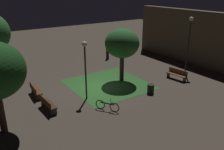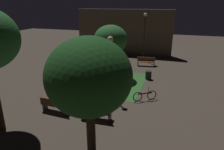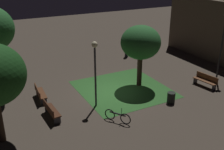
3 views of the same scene
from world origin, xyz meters
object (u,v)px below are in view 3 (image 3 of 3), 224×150
at_px(tree_right_canopy, 141,43).
at_px(pedestrian, 127,48).
at_px(trash_bin, 171,98).
at_px(bicycle, 118,116).
at_px(bench_front_right, 206,80).
at_px(lamp_post_path_center, 223,36).
at_px(bench_corner, 51,110).
at_px(lamp_post_plaza_east, 95,63).
at_px(bench_back_row, 40,93).

relative_size(tree_right_canopy, pedestrian, 2.75).
height_order(trash_bin, bicycle, bicycle).
xyz_separation_m(bench_front_right, pedestrian, (-8.47, -1.64, 0.37)).
bearing_deg(lamp_post_path_center, pedestrian, -156.06).
bearing_deg(tree_right_canopy, lamp_post_path_center, 73.34).
height_order(bench_front_right, bicycle, bicycle).
distance_m(trash_bin, pedestrian, 9.57).
bearing_deg(trash_bin, pedestrian, 166.70).
distance_m(tree_right_canopy, lamp_post_path_center, 6.27).
bearing_deg(bench_front_right, tree_right_canopy, -120.11).
height_order(bench_corner, bicycle, bicycle).
bearing_deg(lamp_post_plaza_east, bicycle, 6.91).
bearing_deg(bench_back_row, pedestrian, 117.47).
bearing_deg(bench_front_right, bench_corner, -94.95).
bearing_deg(bicycle, trash_bin, 95.45).
distance_m(lamp_post_path_center, bicycle, 10.46).
xyz_separation_m(lamp_post_path_center, trash_bin, (1.44, -5.69, -3.07)).
bearing_deg(bench_corner, bench_back_row, 180.00).
height_order(tree_right_canopy, pedestrian, tree_right_canopy).
height_order(lamp_post_plaza_east, lamp_post_path_center, lamp_post_path_center).
distance_m(lamp_post_path_center, trash_bin, 6.62).
relative_size(tree_right_canopy, lamp_post_plaza_east, 1.06).
height_order(bench_back_row, tree_right_canopy, tree_right_canopy).
relative_size(bench_corner, pedestrian, 1.13).
bearing_deg(trash_bin, lamp_post_plaza_east, -113.28).
bearing_deg(lamp_post_plaza_east, lamp_post_path_center, 87.42).
bearing_deg(lamp_post_path_center, lamp_post_plaza_east, -92.58).
bearing_deg(bench_front_right, lamp_post_plaza_east, -97.37).
xyz_separation_m(bicycle, pedestrian, (-9.69, 6.33, 0.51)).
height_order(tree_right_canopy, bicycle, tree_right_canopy).
xyz_separation_m(bench_back_row, bench_front_right, (3.52, 11.15, 0.00)).
relative_size(lamp_post_plaza_east, lamp_post_path_center, 0.81).
xyz_separation_m(tree_right_canopy, lamp_post_path_center, (1.80, 6.01, 0.20)).
distance_m(bench_back_row, bench_corner, 2.55).
bearing_deg(lamp_post_path_center, tree_right_canopy, -106.66).
height_order(bench_corner, tree_right_canopy, tree_right_canopy).
xyz_separation_m(bench_front_right, bicycle, (1.23, -7.97, -0.14)).
height_order(bench_back_row, bicycle, bicycle).
height_order(bench_back_row, trash_bin, bench_back_row).
xyz_separation_m(trash_bin, pedestrian, (-9.30, 2.20, 0.49)).
distance_m(bench_front_right, pedestrian, 8.63).
relative_size(trash_bin, pedestrian, 0.44).
relative_size(lamp_post_path_center, pedestrian, 3.18).
bearing_deg(bench_back_row, bicycle, 33.84).
height_order(lamp_post_path_center, bicycle, lamp_post_path_center).
bearing_deg(tree_right_canopy, trash_bin, 5.65).
height_order(lamp_post_plaza_east, trash_bin, lamp_post_plaza_east).
relative_size(bench_corner, bicycle, 1.28).
xyz_separation_m(bench_back_row, tree_right_canopy, (1.11, 7.00, 2.73)).
bearing_deg(bench_front_right, lamp_post_path_center, 108.26).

